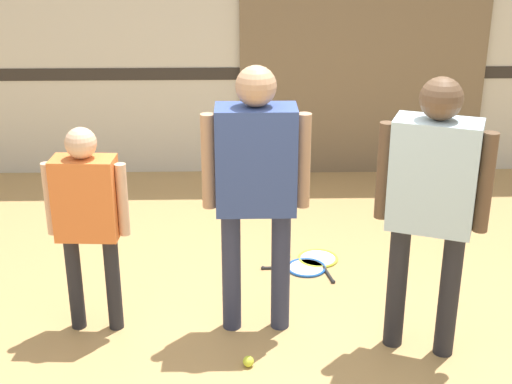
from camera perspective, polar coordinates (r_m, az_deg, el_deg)
name	(u,v)px	position (r m, az deg, el deg)	size (l,w,h in m)	color
ground_plane	(258,344)	(4.55, 0.14, -12.10)	(16.00, 16.00, 0.00)	tan
wall_back	(249,14)	(7.05, -0.53, 14.06)	(16.00, 0.07, 3.20)	beige
wall_panel	(362,76)	(7.20, 8.50, 9.16)	(2.42, 0.05, 2.00)	#756047
person_instructor	(256,174)	(4.26, 0.00, 1.46)	(0.65, 0.27, 1.71)	#2D334C
person_student_left	(87,209)	(4.45, -13.37, -1.32)	(0.51, 0.23, 1.35)	#232328
person_student_right	(432,190)	(4.15, 13.93, 0.16)	(0.61, 0.42, 1.70)	#232328
racket_spare_on_floor	(319,259)	(5.55, 5.03, -5.39)	(0.37, 0.58, 0.03)	#C6D838
racket_second_spare	(304,268)	(5.42, 3.88, -6.05)	(0.50, 0.30, 0.03)	blue
tennis_ball_near_instructor	(248,361)	(4.34, -0.62, -13.40)	(0.07, 0.07, 0.07)	#CCE038
tennis_ball_by_spare_racket	(287,255)	(5.55, 2.46, -5.07)	(0.07, 0.07, 0.07)	#CCE038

